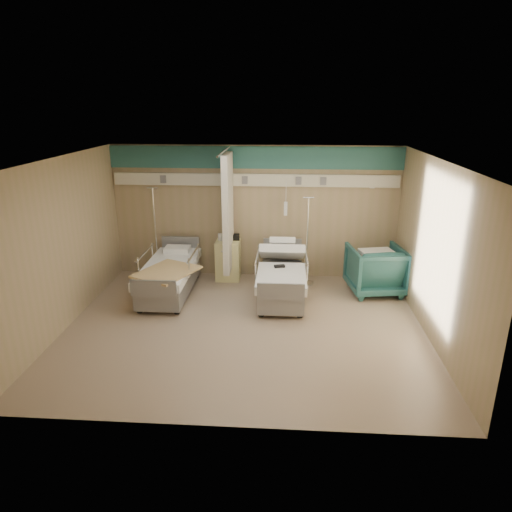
# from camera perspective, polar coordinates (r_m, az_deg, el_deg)

# --- Properties ---
(ground) EXTENTS (6.00, 5.00, 0.00)m
(ground) POSITION_cam_1_polar(r_m,az_deg,el_deg) (7.83, -1.43, -8.88)
(ground) COLOR gray
(ground) RESTS_ON ground
(room_walls) EXTENTS (6.04, 5.04, 2.82)m
(room_walls) POSITION_cam_1_polar(r_m,az_deg,el_deg) (7.41, -1.61, 4.93)
(room_walls) COLOR tan
(room_walls) RESTS_ON ground
(bed_right) EXTENTS (1.00, 2.16, 0.63)m
(bed_right) POSITION_cam_1_polar(r_m,az_deg,el_deg) (8.85, 3.20, -3.27)
(bed_right) COLOR white
(bed_right) RESTS_ON ground
(bed_left) EXTENTS (1.00, 2.16, 0.63)m
(bed_left) POSITION_cam_1_polar(r_m,az_deg,el_deg) (9.13, -10.76, -2.87)
(bed_left) COLOR white
(bed_left) RESTS_ON ground
(bedside_cabinet) EXTENTS (0.50, 0.48, 0.85)m
(bedside_cabinet) POSITION_cam_1_polar(r_m,az_deg,el_deg) (9.73, -3.50, -0.51)
(bedside_cabinet) COLOR beige
(bedside_cabinet) RESTS_ON ground
(visitor_armchair) EXTENTS (1.16, 1.19, 0.95)m
(visitor_armchair) POSITION_cam_1_polar(r_m,az_deg,el_deg) (9.33, 14.69, -1.65)
(visitor_armchair) COLOR #215353
(visitor_armchair) RESTS_ON ground
(waffle_blanket) EXTENTS (0.75, 0.69, 0.07)m
(waffle_blanket) POSITION_cam_1_polar(r_m,az_deg,el_deg) (9.19, 15.14, 1.38)
(waffle_blanket) COLOR white
(waffle_blanket) RESTS_ON visitor_armchair
(iv_stand_right) EXTENTS (0.33, 0.33, 1.84)m
(iv_stand_right) POSITION_cam_1_polar(r_m,az_deg,el_deg) (9.52, 6.28, -1.33)
(iv_stand_right) COLOR silver
(iv_stand_right) RESTS_ON ground
(iv_stand_left) EXTENTS (0.35, 0.35, 1.97)m
(iv_stand_left) POSITION_cam_1_polar(r_m,az_deg,el_deg) (10.03, -12.21, -0.44)
(iv_stand_left) COLOR silver
(iv_stand_left) RESTS_ON ground
(call_remote) EXTENTS (0.22, 0.14, 0.04)m
(call_remote) POSITION_cam_1_polar(r_m,az_deg,el_deg) (8.70, 2.96, -1.29)
(call_remote) COLOR black
(call_remote) RESTS_ON bed_right
(tan_blanket) EXTENTS (1.24, 1.35, 0.04)m
(tan_blanket) POSITION_cam_1_polar(r_m,az_deg,el_deg) (8.58, -11.10, -1.95)
(tan_blanket) COLOR tan
(tan_blanket) RESTS_ON bed_left
(toiletry_bag) EXTENTS (0.23, 0.16, 0.12)m
(toiletry_bag) POSITION_cam_1_polar(r_m,az_deg,el_deg) (9.65, -2.73, 2.37)
(toiletry_bag) COLOR black
(toiletry_bag) RESTS_ON bedside_cabinet
(white_cup) EXTENTS (0.12, 0.12, 0.14)m
(white_cup) POSITION_cam_1_polar(r_m,az_deg,el_deg) (9.65, -4.49, 2.39)
(white_cup) COLOR white
(white_cup) RESTS_ON bedside_cabinet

